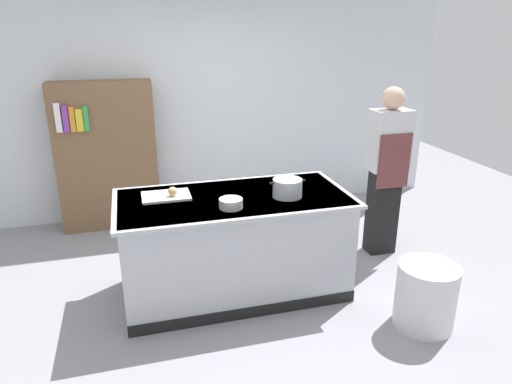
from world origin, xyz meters
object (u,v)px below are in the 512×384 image
at_px(mixing_bowl, 231,203).
at_px(bookshelf, 107,157).
at_px(person_chef, 387,168).
at_px(stock_pot, 287,188).
at_px(onion, 173,192).
at_px(trash_bin, 426,296).

distance_m(mixing_bowl, bookshelf, 2.27).
height_order(person_chef, bookshelf, person_chef).
distance_m(person_chef, bookshelf, 3.08).
height_order(stock_pot, mixing_bowl, stock_pot).
relative_size(stock_pot, mixing_bowl, 1.67).
xyz_separation_m(onion, mixing_bowl, (0.42, -0.34, -0.02)).
relative_size(stock_pot, bookshelf, 0.18).
height_order(stock_pot, bookshelf, bookshelf).
xyz_separation_m(onion, stock_pot, (0.93, -0.22, 0.02)).
xyz_separation_m(onion, bookshelf, (-0.58, 1.70, -0.11)).
relative_size(stock_pot, trash_bin, 0.59).
relative_size(onion, mixing_bowl, 0.42).
relative_size(onion, bookshelf, 0.05).
xyz_separation_m(mixing_bowl, person_chef, (1.73, 0.59, -0.02)).
distance_m(onion, mixing_bowl, 0.54).
bearing_deg(bookshelf, mixing_bowl, -63.95).
relative_size(mixing_bowl, bookshelf, 0.11).
bearing_deg(bookshelf, person_chef, -27.96).
bearing_deg(mixing_bowl, onion, 140.86).
bearing_deg(person_chef, trash_bin, 150.74).
bearing_deg(person_chef, stock_pot, 96.20).
bearing_deg(mixing_bowl, trash_bin, -25.40).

